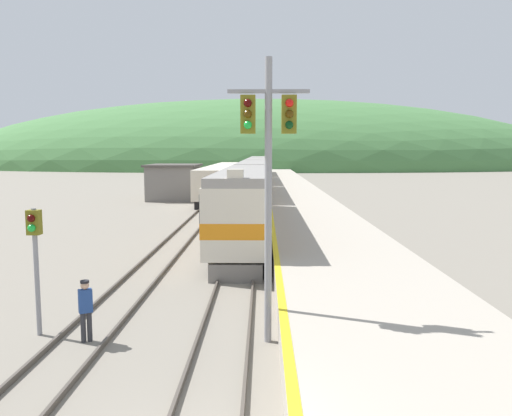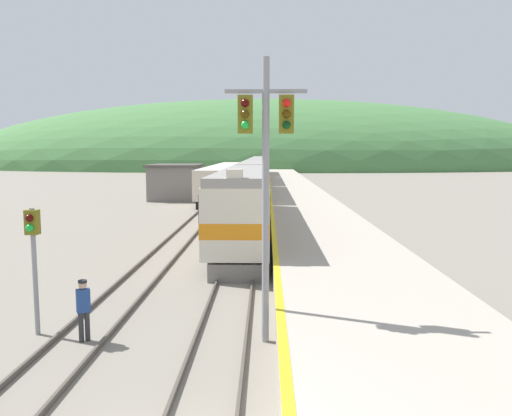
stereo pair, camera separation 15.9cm
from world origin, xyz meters
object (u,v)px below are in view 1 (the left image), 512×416
(carriage_third, at_px, (256,172))
(signal_post_siding, at_px, (35,245))
(carriage_second, at_px, (253,180))
(carriage_fourth, at_px, (258,167))
(express_train_lead_car, at_px, (245,202))
(signal_mast_main, at_px, (268,159))
(track_worker, at_px, (86,307))
(siding_train, at_px, (222,179))

(carriage_third, relative_size, signal_post_siding, 5.66)
(carriage_second, distance_m, carriage_fourth, 44.00)
(carriage_third, bearing_deg, carriage_second, -90.00)
(express_train_lead_car, distance_m, signal_mast_main, 16.47)
(express_train_lead_car, height_order, carriage_fourth, express_train_lead_car)
(carriage_third, xyz_separation_m, track_worker, (-3.84, -60.18, -1.30))
(signal_mast_main, relative_size, track_worker, 4.43)
(signal_post_siding, bearing_deg, carriage_fourth, 86.21)
(siding_train, height_order, signal_post_siding, signal_post_siding)
(carriage_third, height_order, track_worker, carriage_third)
(carriage_third, xyz_separation_m, signal_post_siding, (-5.41, -59.71, 0.37))
(express_train_lead_car, relative_size, siding_train, 0.61)
(carriage_third, height_order, signal_post_siding, carriage_third)
(siding_train, distance_m, track_worker, 47.85)
(carriage_fourth, bearing_deg, signal_post_siding, -93.79)
(carriage_third, relative_size, siding_train, 0.63)
(carriage_second, relative_size, track_worker, 11.95)
(carriage_second, distance_m, carriage_third, 22.00)
(signal_post_siding, xyz_separation_m, track_worker, (1.57, -0.48, -1.67))
(carriage_second, bearing_deg, signal_post_siding, -98.16)
(express_train_lead_car, height_order, track_worker, express_train_lead_car)
(express_train_lead_car, distance_m, signal_post_siding, 16.69)
(express_train_lead_car, relative_size, carriage_second, 0.97)
(carriage_third, xyz_separation_m, siding_train, (-3.97, -12.34, -0.45))
(carriage_third, bearing_deg, express_train_lead_car, -90.00)
(express_train_lead_car, relative_size, signal_post_siding, 5.49)
(carriage_second, height_order, siding_train, carriage_second)
(carriage_second, relative_size, siding_train, 0.63)
(carriage_third, bearing_deg, signal_mast_main, -88.79)
(signal_post_siding, bearing_deg, express_train_lead_car, 71.10)
(track_worker, bearing_deg, carriage_second, 84.26)
(carriage_third, bearing_deg, siding_train, -107.82)
(siding_train, bearing_deg, carriage_fourth, 83.41)
(signal_post_siding, distance_m, track_worker, 2.34)
(express_train_lead_car, distance_m, carriage_fourth, 65.92)
(express_train_lead_car, xyz_separation_m, carriage_fourth, (0.00, 65.92, -0.01))
(carriage_third, distance_m, track_worker, 60.32)
(carriage_second, distance_m, track_worker, 38.40)
(carriage_third, relative_size, track_worker, 11.95)
(signal_mast_main, bearing_deg, carriage_second, 91.91)
(carriage_third, distance_m, signal_mast_main, 60.18)
(track_worker, bearing_deg, carriage_third, 86.35)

